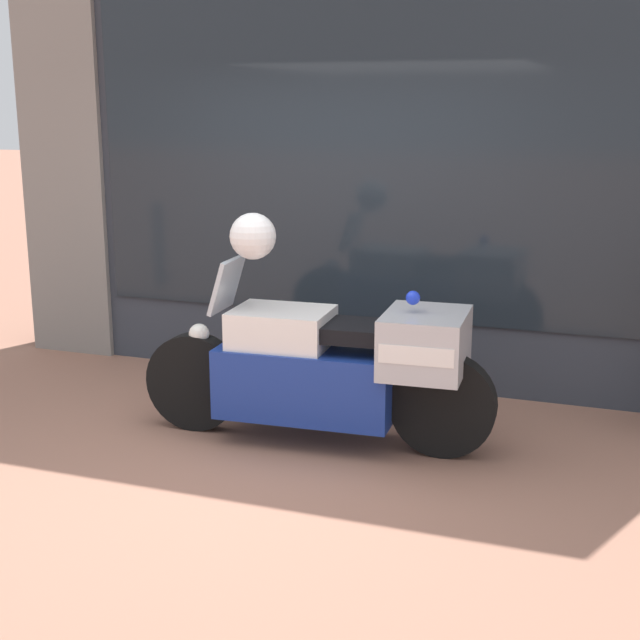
# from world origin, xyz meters

# --- Properties ---
(ground_plane) EXTENTS (60.00, 60.00, 0.00)m
(ground_plane) POSITION_xyz_m (0.00, 0.00, 0.00)
(ground_plane) COLOR #9E6B56
(shop_building) EXTENTS (5.91, 0.55, 4.06)m
(shop_building) POSITION_xyz_m (-0.38, 2.00, 2.04)
(shop_building) COLOR #333842
(shop_building) RESTS_ON ground
(window_display) EXTENTS (4.66, 0.30, 2.09)m
(window_display) POSITION_xyz_m (0.33, 2.03, 0.49)
(window_display) COLOR slate
(window_display) RESTS_ON ground
(paramedic_motorcycle) EXTENTS (2.37, 0.69, 1.20)m
(paramedic_motorcycle) POSITION_xyz_m (0.36, 0.48, 0.53)
(paramedic_motorcycle) COLOR black
(paramedic_motorcycle) RESTS_ON ground
(white_helmet) EXTENTS (0.30, 0.30, 0.30)m
(white_helmet) POSITION_xyz_m (-0.16, 0.45, 1.35)
(white_helmet) COLOR white
(white_helmet) RESTS_ON paramedic_motorcycle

